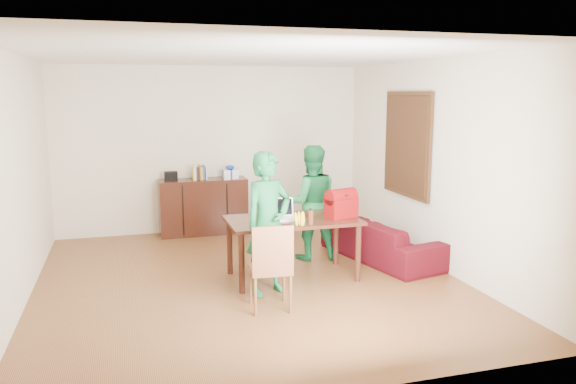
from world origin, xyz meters
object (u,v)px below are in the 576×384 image
object	(u,v)px
chair	(270,284)
bottle	(311,216)
person_near	(268,224)
sofa	(381,239)
laptop	(281,216)
red_bag	(341,206)
table	(293,226)
person_far	(311,202)

from	to	relation	value
chair	bottle	world-z (taller)	chair
person_near	sofa	distance (m)	2.09
laptop	sofa	bearing A→B (deg)	23.84
red_bag	sofa	xyz separation A→B (m)	(0.80, 0.50, -0.61)
table	chair	world-z (taller)	chair
person_far	bottle	bearing A→B (deg)	79.94
chair	red_bag	bearing A→B (deg)	41.58
red_bag	laptop	bearing A→B (deg)	157.61
person_near	person_far	distance (m)	1.49
table	sofa	size ratio (longest dim) A/B	0.84
person_far	bottle	size ratio (longest dim) A/B	8.49
sofa	laptop	bearing A→B (deg)	92.37
bottle	sofa	distance (m)	1.58
laptop	sofa	distance (m)	1.69
bottle	red_bag	world-z (taller)	red_bag
person_near	bottle	distance (m)	0.56
table	person_near	world-z (taller)	person_near
person_far	laptop	world-z (taller)	person_far
chair	person_near	world-z (taller)	person_near
red_bag	sofa	distance (m)	1.12
person_near	bottle	xyz separation A→B (m)	(0.55, 0.12, 0.02)
chair	laptop	xyz separation A→B (m)	(0.37, 0.92, 0.52)
person_far	red_bag	bearing A→B (deg)	106.94
person_far	sofa	world-z (taller)	person_far
table	person_near	xyz separation A→B (m)	(-0.43, -0.45, 0.16)
bottle	sofa	bearing A→B (deg)	30.11
chair	red_bag	distance (m)	1.54
person_near	sofa	size ratio (longest dim) A/B	0.85
chair	sofa	distance (m)	2.35
laptop	chair	bearing A→B (deg)	-103.41
chair	person_far	bearing A→B (deg)	63.42
table	sofa	world-z (taller)	table
chair	red_bag	size ratio (longest dim) A/B	2.47
table	bottle	size ratio (longest dim) A/B	8.62
person_near	laptop	world-z (taller)	person_near
person_near	sofa	bearing A→B (deg)	3.36
red_bag	bottle	bearing A→B (deg)	-169.71
sofa	table	bearing A→B (deg)	93.56
table	red_bag	xyz separation A→B (m)	(0.60, -0.08, 0.23)
sofa	person_far	bearing A→B (deg)	57.89
chair	red_bag	world-z (taller)	red_bag
red_bag	sofa	size ratio (longest dim) A/B	0.20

